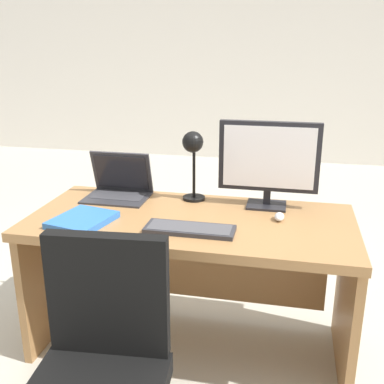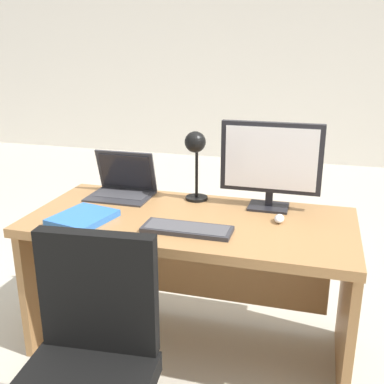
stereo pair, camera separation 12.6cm
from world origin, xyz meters
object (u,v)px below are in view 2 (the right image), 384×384
at_px(desk, 192,251).
at_px(laptop, 124,182).
at_px(mouse, 279,219).
at_px(monitor, 271,161).
at_px(book, 83,218).
at_px(keyboard, 187,229).
at_px(desk_lamp, 195,151).

distance_m(desk, laptop, 0.57).
bearing_deg(laptop, mouse, -12.09).
bearing_deg(desk, mouse, 2.33).
height_order(monitor, laptop, monitor).
height_order(desk, book, book).
height_order(laptop, keyboard, laptop).
xyz_separation_m(keyboard, desk_lamp, (-0.07, 0.41, 0.26)).
xyz_separation_m(monitor, desk_lamp, (-0.39, 0.01, 0.02)).
xyz_separation_m(laptop, mouse, (0.87, -0.19, -0.06)).
distance_m(desk, monitor, 0.60).
relative_size(keyboard, mouse, 4.98).
bearing_deg(book, monitor, 26.64).
distance_m(keyboard, mouse, 0.45).
bearing_deg(monitor, book, -153.36).
bearing_deg(desk_lamp, desk, -78.79).
height_order(desk, mouse, mouse).
height_order(mouse, desk_lamp, desk_lamp).
bearing_deg(monitor, desk, -150.22).
xyz_separation_m(desk_lamp, book, (-0.44, -0.42, -0.26)).
bearing_deg(desk, book, -155.76).
xyz_separation_m(mouse, desk_lamp, (-0.46, 0.19, 0.25)).
distance_m(desk, mouse, 0.47).
distance_m(keyboard, book, 0.52).
xyz_separation_m(laptop, desk_lamp, (0.41, 0.00, 0.20)).
height_order(monitor, keyboard, monitor).
bearing_deg(keyboard, book, -178.82).
xyz_separation_m(keyboard, mouse, (0.39, 0.22, 0.01)).
bearing_deg(laptop, monitor, -0.31).
bearing_deg(mouse, laptop, 167.91).
distance_m(monitor, keyboard, 0.57).
height_order(desk, keyboard, keyboard).
relative_size(desk, monitor, 3.12).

